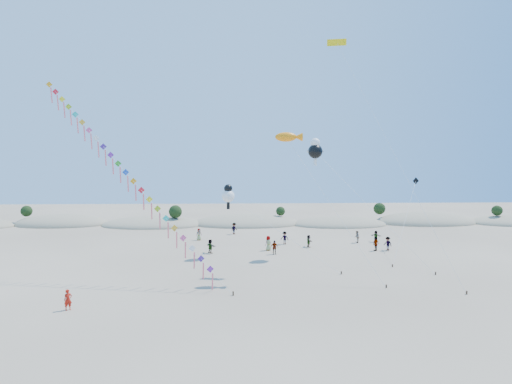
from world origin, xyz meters
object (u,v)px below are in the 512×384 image
(flyer_foreground, at_px, (68,300))
(fish_kite, at_px, (289,137))
(parafoil_kite, at_px, (340,48))
(kite_train, at_px, (123,170))

(flyer_foreground, bearing_deg, fish_kite, -8.92)
(parafoil_kite, relative_size, flyer_foreground, 15.44)
(kite_train, height_order, parafoil_kite, parafoil_kite)
(kite_train, distance_m, fish_kite, 16.12)
(kite_train, xyz_separation_m, parafoil_kite, (21.85, 5.66, 12.92))
(fish_kite, distance_m, parafoil_kite, 12.77)
(parafoil_kite, height_order, flyer_foreground, parafoil_kite)
(kite_train, bearing_deg, flyer_foreground, -101.94)
(parafoil_kite, bearing_deg, kite_train, -165.46)
(kite_train, distance_m, parafoil_kite, 26.01)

